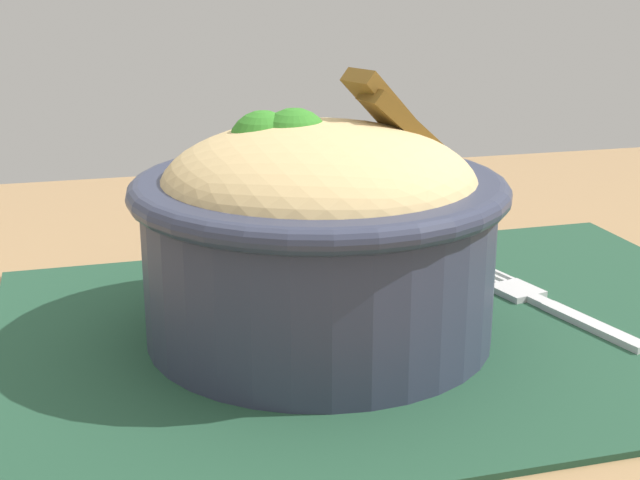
{
  "coord_description": "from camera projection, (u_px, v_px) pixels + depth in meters",
  "views": [
    {
      "loc": [
        -0.17,
        -0.41,
        0.91
      ],
      "look_at": [
        -0.07,
        -0.0,
        0.78
      ],
      "focal_mm": 50.63,
      "sensor_mm": 36.0,
      "label": 1
    }
  ],
  "objects": [
    {
      "name": "bowl",
      "position": [
        320.0,
        226.0,
        0.44
      ],
      "size": [
        0.2,
        0.2,
        0.13
      ],
      "color": "#2D3347",
      "rests_on": "placemat"
    },
    {
      "name": "fork",
      "position": [
        542.0,
        302.0,
        0.49
      ],
      "size": [
        0.05,
        0.13,
        0.0
      ],
      "color": "silver",
      "rests_on": "placemat"
    },
    {
      "name": "placemat",
      "position": [
        394.0,
        324.0,
        0.47
      ],
      "size": [
        0.41,
        0.29,
        0.0
      ],
      "primitive_type": "cube",
      "rotation": [
        0.0,
        0.0,
        0.01
      ],
      "color": "#1E422D",
      "rests_on": "table"
    },
    {
      "name": "table",
      "position": [
        437.0,
        451.0,
        0.49
      ],
      "size": [
        1.2,
        0.78,
        0.72
      ],
      "color": "#99754C",
      "rests_on": "ground_plane"
    }
  ]
}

